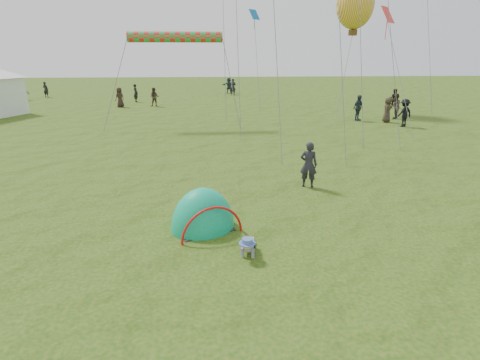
{
  "coord_description": "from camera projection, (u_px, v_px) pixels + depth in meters",
  "views": [
    {
      "loc": [
        -0.69,
        -6.9,
        4.48
      ],
      "look_at": [
        0.08,
        3.3,
        1.0
      ],
      "focal_mm": 28.0,
      "sensor_mm": 36.0,
      "label": 1
    }
  ],
  "objects": [
    {
      "name": "diamond_kite_0",
      "position": [
        388.0,
        15.0,
        22.71
      ],
      "size": [
        1.21,
        1.21,
        0.99
      ],
      "primitive_type": "plane",
      "rotation": [
        1.05,
        0.0,
        0.79
      ],
      "color": "red"
    },
    {
      "name": "crowd_person_1",
      "position": [
        395.0,
        106.0,
        26.57
      ],
      "size": [
        1.04,
        1.09,
        1.78
      ],
      "primitive_type": "imported",
      "rotation": [
        0.0,
        0.0,
        4.12
      ],
      "color": "#392C27",
      "rests_on": "ground"
    },
    {
      "name": "crowd_person_7",
      "position": [
        155.0,
        97.0,
        32.83
      ],
      "size": [
        0.8,
        0.62,
        1.62
      ],
      "primitive_type": "imported",
      "rotation": [
        0.0,
        0.0,
        6.27
      ],
      "color": "#413129",
      "rests_on": "ground"
    },
    {
      "name": "popup_tent",
      "position": [
        203.0,
        228.0,
        10.1
      ],
      "size": [
        2.17,
        2.01,
        2.25
      ],
      "primitive_type": "ellipsoid",
      "rotation": [
        0.0,
        0.0,
        0.41
      ],
      "color": "#0F8253",
      "rests_on": "ground"
    },
    {
      "name": "crowd_person_6",
      "position": [
        233.0,
        87.0,
        41.63
      ],
      "size": [
        0.76,
        0.63,
        1.79
      ],
      "primitive_type": "imported",
      "rotation": [
        0.0,
        0.0,
        5.92
      ],
      "color": "black",
      "rests_on": "ground"
    },
    {
      "name": "crowd_person_12",
      "position": [
        136.0,
        93.0,
        35.78
      ],
      "size": [
        0.68,
        0.73,
        1.68
      ],
      "primitive_type": "imported",
      "rotation": [
        0.0,
        0.0,
        2.17
      ],
      "color": "black",
      "rests_on": "ground"
    },
    {
      "name": "crowd_person_2",
      "position": [
        358.0,
        108.0,
        25.84
      ],
      "size": [
        1.09,
        0.95,
        1.76
      ],
      "primitive_type": "imported",
      "rotation": [
        0.0,
        0.0,
        0.62
      ],
      "color": "#24313B",
      "rests_on": "ground"
    },
    {
      "name": "crowd_person_0",
      "position": [
        46.0,
        90.0,
        39.62
      ],
      "size": [
        0.67,
        0.53,
        1.61
      ],
      "primitive_type": "imported",
      "rotation": [
        0.0,
        0.0,
        2.87
      ],
      "color": "black",
      "rests_on": "ground"
    },
    {
      "name": "standing_adult",
      "position": [
        309.0,
        165.0,
        12.95
      ],
      "size": [
        0.68,
        0.55,
        1.62
      ],
      "primitive_type": "imported",
      "rotation": [
        0.0,
        0.0,
        2.83
      ],
      "color": "black",
      "rests_on": "ground"
    },
    {
      "name": "crowd_person_13",
      "position": [
        394.0,
        99.0,
        31.74
      ],
      "size": [
        1.0,
        0.94,
        1.62
      ],
      "primitive_type": "imported",
      "rotation": [
        0.0,
        0.0,
        2.58
      ],
      "color": "black",
      "rests_on": "ground"
    },
    {
      "name": "crowd_person_4",
      "position": [
        120.0,
        97.0,
        32.42
      ],
      "size": [
        0.94,
        0.96,
        1.67
      ],
      "primitive_type": "imported",
      "rotation": [
        0.0,
        0.0,
        3.97
      ],
      "color": "black",
      "rests_on": "ground"
    },
    {
      "name": "crowd_person_11",
      "position": [
        229.0,
        85.0,
        43.51
      ],
      "size": [
        1.68,
        0.59,
        1.8
      ],
      "primitive_type": "imported",
      "rotation": [
        0.0,
        0.0,
        3.18
      ],
      "color": "#2D3D49",
      "rests_on": "ground"
    },
    {
      "name": "crawling_toddler",
      "position": [
        248.0,
        244.0,
        8.67
      ],
      "size": [
        0.61,
        0.78,
        0.53
      ],
      "primitive_type": null,
      "rotation": [
        0.0,
        0.0,
        -0.2
      ],
      "color": "black",
      "rests_on": "ground"
    },
    {
      "name": "rainbow_tube_kite",
      "position": [
        175.0,
        37.0,
        22.87
      ],
      "size": [
        5.76,
        0.64,
        0.64
      ],
      "primitive_type": "cylinder",
      "rotation": [
        0.0,
        1.57,
        0.0
      ],
      "color": "red"
    },
    {
      "name": "balloon_kite",
      "position": [
        355.0,
        8.0,
        28.17
      ],
      "size": [
        2.81,
        2.81,
        3.94
      ],
      "primitive_type": null,
      "color": "#CCF734"
    },
    {
      "name": "crowd_person_3",
      "position": [
        23.0,
        91.0,
        37.34
      ],
      "size": [
        1.25,
        1.09,
        1.67
      ],
      "primitive_type": "imported",
      "rotation": [
        0.0,
        0.0,
        0.54
      ],
      "color": "black",
      "rests_on": "ground"
    },
    {
      "name": "crowd_person_9",
      "position": [
        404.0,
        113.0,
        23.73
      ],
      "size": [
        1.28,
        0.98,
        1.74
      ],
      "primitive_type": "imported",
      "rotation": [
        0.0,
        0.0,
        3.48
      ],
      "color": "black",
      "rests_on": "ground"
    },
    {
      "name": "ground",
      "position": [
        248.0,
        274.0,
        8.0
      ],
      "size": [
        140.0,
        140.0,
        0.0
      ],
      "primitive_type": "plane",
      "color": "#17460B"
    },
    {
      "name": "diamond_kite_4",
      "position": [
        254.0,
        14.0,
        33.63
      ],
      "size": [
        1.09,
        1.09,
        0.89
      ],
      "primitive_type": "plane",
      "rotation": [
        1.05,
        0.0,
        0.79
      ],
      "color": "#0F68B7"
    },
    {
      "name": "crowd_person_10",
      "position": [
        387.0,
        110.0,
        25.25
      ],
      "size": [
        0.91,
        0.97,
        1.67
      ],
      "primitive_type": "imported",
      "rotation": [
        0.0,
        0.0,
        0.95
      ],
      "color": "#362C21",
      "rests_on": "ground"
    }
  ]
}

